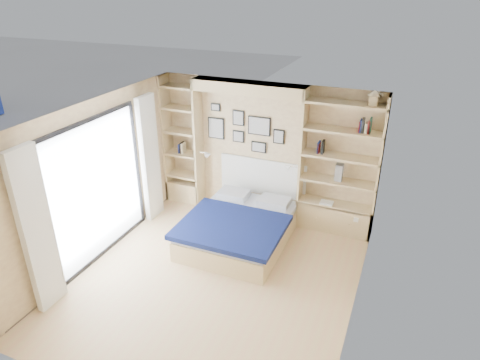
% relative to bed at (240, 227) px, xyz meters
% --- Properties ---
extents(ground, '(4.50, 4.50, 0.00)m').
position_rel_bed_xyz_m(ground, '(0.06, -1.11, -0.27)').
color(ground, tan).
rests_on(ground, ground).
extents(room_shell, '(4.50, 4.50, 4.50)m').
position_rel_bed_xyz_m(room_shell, '(-0.32, 0.41, 0.81)').
color(room_shell, '#D9C08A').
rests_on(room_shell, ground).
extents(bed, '(1.66, 2.16, 1.07)m').
position_rel_bed_xyz_m(bed, '(0.00, 0.00, 0.00)').
color(bed, '#D5B786').
rests_on(bed, ground).
extents(photo_gallery, '(1.48, 0.02, 0.82)m').
position_rel_bed_xyz_m(photo_gallery, '(-0.39, 1.12, 1.34)').
color(photo_gallery, black).
rests_on(photo_gallery, ground).
extents(reading_lamps, '(1.92, 0.12, 0.15)m').
position_rel_bed_xyz_m(reading_lamps, '(-0.24, 0.89, 0.83)').
color(reading_lamps, silver).
rests_on(reading_lamps, ground).
extents(shelf_decor, '(3.56, 0.23, 2.03)m').
position_rel_bed_xyz_m(shelf_decor, '(1.20, 0.96, 1.44)').
color(shelf_decor, '#A51E1E').
rests_on(shelf_decor, ground).
extents(deck, '(3.20, 4.00, 0.05)m').
position_rel_bed_xyz_m(deck, '(-3.54, -1.11, -0.27)').
color(deck, brown).
rests_on(deck, ground).
extents(deck_chair, '(0.60, 0.79, 0.70)m').
position_rel_bed_xyz_m(deck_chair, '(-3.39, -0.42, 0.06)').
color(deck_chair, tan).
rests_on(deck_chair, ground).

